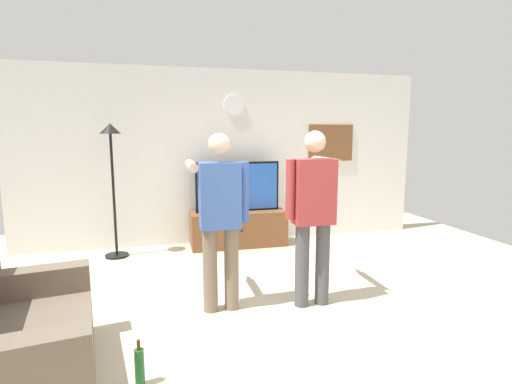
{
  "coord_description": "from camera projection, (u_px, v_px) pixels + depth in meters",
  "views": [
    {
      "loc": [
        -1.04,
        -3.12,
        1.72
      ],
      "look_at": [
        0.03,
        1.2,
        1.05
      ],
      "focal_mm": 27.23,
      "sensor_mm": 36.0,
      "label": 1
    }
  ],
  "objects": [
    {
      "name": "back_wall",
      "position": [
        227.0,
        157.0,
        6.12
      ],
      "size": [
        6.4,
        0.1,
        2.7
      ],
      "primitive_type": "cube",
      "color": "silver",
      "rests_on": "ground_plane"
    },
    {
      "name": "beverage_bottle",
      "position": [
        140.0,
        367.0,
        2.66
      ],
      "size": [
        0.07,
        0.07,
        0.33
      ],
      "color": "#1E5923",
      "rests_on": "ground_plane"
    },
    {
      "name": "framed_picture",
      "position": [
        330.0,
        143.0,
        6.45
      ],
      "size": [
        0.78,
        0.04,
        0.6
      ],
      "primitive_type": "cube",
      "color": "brown"
    },
    {
      "name": "wall_clock",
      "position": [
        234.0,
        105.0,
        5.97
      ],
      "size": [
        0.32,
        0.03,
        0.32
      ],
      "primitive_type": "cylinder",
      "rotation": [
        1.57,
        0.0,
        0.0
      ],
      "color": "white"
    },
    {
      "name": "side_couch",
      "position": [
        15.0,
        344.0,
        2.6
      ],
      "size": [
        1.08,
        1.53,
        0.87
      ],
      "color": "#6B5B4C",
      "rests_on": "ground_plane"
    },
    {
      "name": "floor_lamp",
      "position": [
        112.0,
        163.0,
        5.29
      ],
      "size": [
        0.32,
        0.32,
        1.86
      ],
      "color": "black",
      "rests_on": "ground_plane"
    },
    {
      "name": "ground_plane",
      "position": [
        285.0,
        326.0,
        3.49
      ],
      "size": [
        8.4,
        8.4,
        0.0
      ],
      "primitive_type": "plane",
      "color": "beige"
    },
    {
      "name": "person_standing_nearer_couch",
      "position": [
        313.0,
        209.0,
        3.82
      ],
      "size": [
        0.58,
        0.78,
        1.75
      ],
      "color": "#4C4C51",
      "rests_on": "ground_plane"
    },
    {
      "name": "television",
      "position": [
        238.0,
        187.0,
        5.92
      ],
      "size": [
        1.28,
        0.07,
        0.76
      ],
      "color": "black",
      "rests_on": "tv_stand"
    },
    {
      "name": "person_standing_nearer_lamp",
      "position": [
        220.0,
        213.0,
        3.7
      ],
      "size": [
        0.56,
        0.78,
        1.73
      ],
      "color": "#7A6B56",
      "rests_on": "ground_plane"
    },
    {
      "name": "tv_stand",
      "position": [
        239.0,
        229.0,
        5.97
      ],
      "size": [
        1.46,
        0.49,
        0.54
      ],
      "color": "brown",
      "rests_on": "ground_plane"
    }
  ]
}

